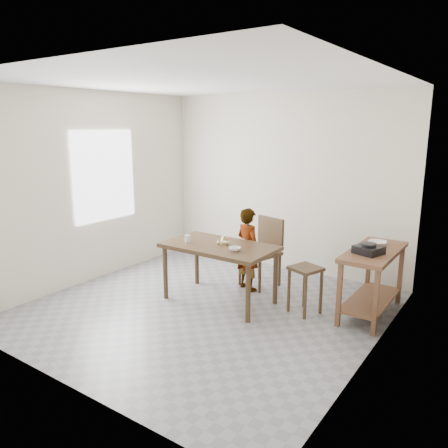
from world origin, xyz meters
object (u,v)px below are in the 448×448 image
Objects in this scene: dining_table at (220,273)px; stool at (305,290)px; child at (248,249)px; dining_chair at (260,253)px; prep_counter at (372,282)px.

stool is at bearing 15.18° from dining_table.
child reaches higher than dining_chair.
child is 0.25m from dining_chair.
child is (0.08, 0.56, 0.20)m from dining_table.
stool is (0.97, -0.27, -0.28)m from child.
prep_counter is 1.65m from child.
child reaches higher than dining_table.
dining_chair reaches higher than stool.
dining_chair is (0.14, 0.78, 0.10)m from dining_table.
dining_table is at bearing 100.27° from child.
prep_counter is at bearing 11.56° from dining_chair.
prep_counter is at bearing -156.55° from child.
dining_table is at bearing -157.85° from prep_counter.
prep_counter reaches higher than dining_table.
stool is (0.91, -0.49, -0.19)m from dining_chair.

